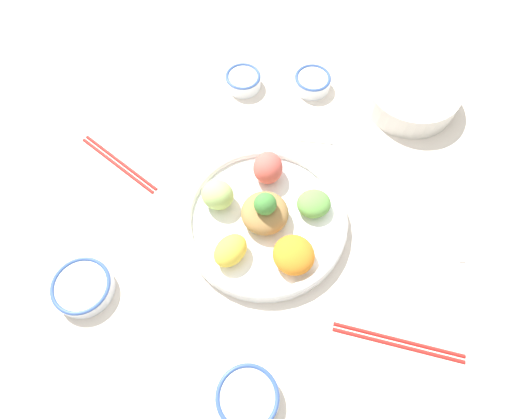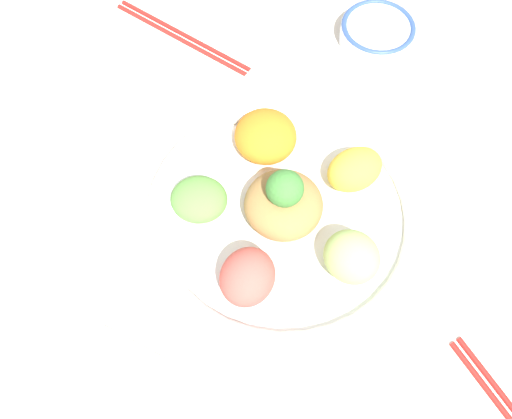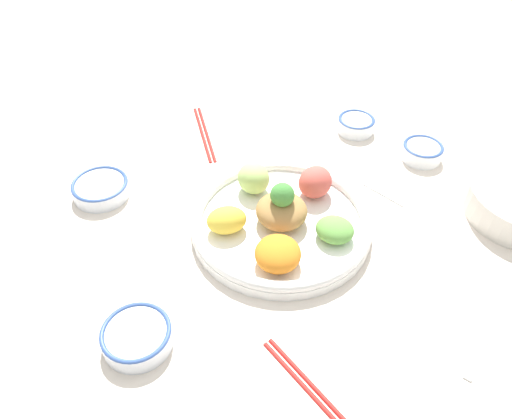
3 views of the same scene
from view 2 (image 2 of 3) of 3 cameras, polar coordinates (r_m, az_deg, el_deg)
name	(u,v)px [view 2 (image 2 of 3)]	position (r m, az deg, el deg)	size (l,w,h in m)	color
ground_plane	(302,235)	(0.73, 4.42, -2.46)	(2.40, 2.40, 0.00)	silver
salad_platter	(283,213)	(0.71, 2.58, -0.30)	(0.33, 0.33, 0.11)	white
rice_bowl_blue	(377,32)	(0.91, 11.46, 16.22)	(0.11, 0.11, 0.03)	white
chopsticks_pair_near	(182,36)	(0.91, -7.07, 16.11)	(0.17, 0.18, 0.01)	red
serving_spoon_main	(11,133)	(0.86, -22.26, 6.79)	(0.13, 0.08, 0.01)	white
serving_spoon_extra	(98,328)	(0.70, -14.79, -10.89)	(0.10, 0.13, 0.01)	white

